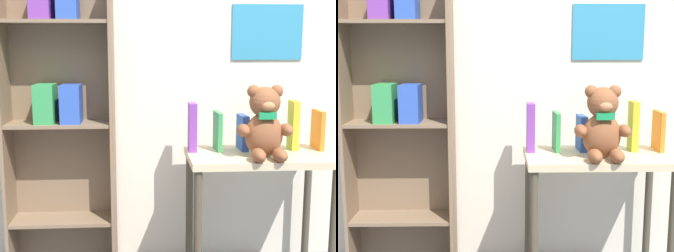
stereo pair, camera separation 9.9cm
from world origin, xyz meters
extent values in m
cube|color=silver|center=(0.00, 1.52, 1.25)|extent=(4.80, 0.06, 2.50)
cube|color=teal|center=(0.29, 1.48, 1.28)|extent=(0.39, 0.01, 0.30)
cube|color=#7F664C|center=(-1.09, 1.35, 0.81)|extent=(0.02, 0.23, 1.61)
cube|color=#7F664C|center=(-0.55, 1.35, 0.81)|extent=(0.02, 0.23, 1.61)
cube|color=#7F664C|center=(-0.82, 1.46, 0.81)|extent=(0.56, 0.02, 1.61)
cube|color=#7F664C|center=(-0.82, 1.35, 0.29)|extent=(0.53, 0.21, 0.02)
cube|color=#7F664C|center=(-0.82, 1.35, 0.81)|extent=(0.53, 0.21, 0.02)
cube|color=#7F664C|center=(-0.82, 1.35, 1.32)|extent=(0.53, 0.21, 0.02)
cube|color=purple|center=(-0.88, 1.34, 1.43)|extent=(0.10, 0.16, 0.20)
cube|color=#33934C|center=(-0.88, 1.34, 0.92)|extent=(0.10, 0.16, 0.20)
cube|color=#2D51B7|center=(-0.75, 1.34, 0.91)|extent=(0.10, 0.16, 0.19)
cube|color=beige|center=(0.19, 1.19, 0.66)|extent=(0.72, 0.42, 0.04)
cylinder|color=#494233|center=(-0.14, 1.01, 0.32)|extent=(0.04, 0.04, 0.64)
cylinder|color=#494233|center=(0.52, 1.01, 0.32)|extent=(0.04, 0.04, 0.64)
cylinder|color=#494233|center=(-0.14, 1.37, 0.32)|extent=(0.04, 0.04, 0.64)
cylinder|color=#494233|center=(0.52, 1.37, 0.32)|extent=(0.04, 0.04, 0.64)
ellipsoid|color=brown|center=(0.19, 1.11, 0.78)|extent=(0.18, 0.14, 0.21)
sphere|color=brown|center=(0.19, 1.11, 0.94)|extent=(0.15, 0.15, 0.15)
sphere|color=brown|center=(0.13, 1.11, 0.99)|extent=(0.06, 0.06, 0.06)
sphere|color=brown|center=(0.25, 1.11, 0.99)|extent=(0.06, 0.06, 0.06)
ellipsoid|color=#B56E48|center=(0.19, 1.05, 0.93)|extent=(0.06, 0.04, 0.04)
ellipsoid|color=brown|center=(0.09, 1.10, 0.81)|extent=(0.06, 0.12, 0.06)
ellipsoid|color=brown|center=(0.29, 1.10, 0.81)|extent=(0.06, 0.12, 0.06)
ellipsoid|color=brown|center=(0.14, 1.01, 0.71)|extent=(0.06, 0.13, 0.06)
ellipsoid|color=brown|center=(0.24, 1.01, 0.71)|extent=(0.06, 0.13, 0.06)
cube|color=#198E4C|center=(0.19, 1.06, 0.88)|extent=(0.08, 0.02, 0.03)
cube|color=purple|center=(-0.14, 1.27, 0.80)|extent=(0.04, 0.10, 0.25)
cube|color=#33934C|center=(-0.01, 1.28, 0.77)|extent=(0.03, 0.14, 0.20)
cube|color=#2D51B7|center=(0.12, 1.28, 0.76)|extent=(0.04, 0.13, 0.18)
cube|color=teal|center=(0.26, 1.28, 0.79)|extent=(0.05, 0.11, 0.24)
cube|color=gold|center=(0.39, 1.27, 0.80)|extent=(0.04, 0.10, 0.25)
cube|color=orange|center=(0.52, 1.28, 0.78)|extent=(0.02, 0.15, 0.20)
camera|label=1|loc=(-0.41, -1.06, 1.20)|focal=50.00mm
camera|label=2|loc=(-0.31, -1.06, 1.20)|focal=50.00mm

